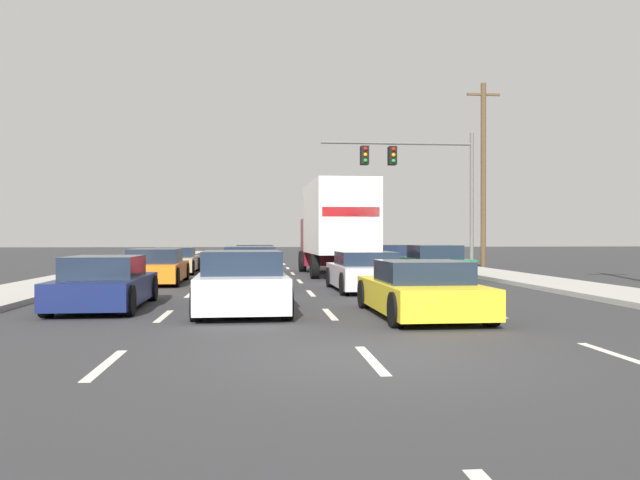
{
  "coord_description": "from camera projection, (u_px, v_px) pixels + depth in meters",
  "views": [
    {
      "loc": [
        -1.47,
        -8.62,
        1.62
      ],
      "look_at": [
        0.87,
        16.03,
        1.5
      ],
      "focal_mm": 36.09,
      "sensor_mm": 36.0,
      "label": 1
    }
  ],
  "objects": [
    {
      "name": "car_gray",
      "position": [
        250.0,
        269.0,
        20.63
      ],
      "size": [
        1.93,
        4.69,
        1.31
      ],
      "color": "slate",
      "rests_on": "ground_plane"
    },
    {
      "name": "car_green",
      "position": [
        434.0,
        264.0,
        24.47
      ],
      "size": [
        2.06,
        4.21,
        1.3
      ],
      "color": "#196B38",
      "rests_on": "ground_plane"
    },
    {
      "name": "car_yellow",
      "position": [
        421.0,
        291.0,
        13.03
      ],
      "size": [
        2.02,
        4.29,
        1.14
      ],
      "color": "yellow",
      "rests_on": "ground_plane"
    },
    {
      "name": "car_blue",
      "position": [
        394.0,
        259.0,
        30.59
      ],
      "size": [
        1.89,
        4.29,
        1.24
      ],
      "color": "#1E389E",
      "rests_on": "ground_plane"
    },
    {
      "name": "car_navy",
      "position": [
        105.0,
        284.0,
        14.52
      ],
      "size": [
        1.88,
        4.33,
        1.19
      ],
      "color": "#141E4C",
      "rests_on": "ground_plane"
    },
    {
      "name": "utility_pole_mid",
      "position": [
        483.0,
        173.0,
        34.33
      ],
      "size": [
        1.8,
        0.28,
        9.83
      ],
      "color": "brown",
      "rests_on": "ground_plane"
    },
    {
      "name": "car_white",
      "position": [
        242.0,
        283.0,
        13.87
      ],
      "size": [
        2.06,
        4.26,
        1.32
      ],
      "color": "white",
      "rests_on": "ground_plane"
    },
    {
      "name": "ground_plane",
      "position": [
        287.0,
        268.0,
        33.61
      ],
      "size": [
        140.0,
        140.0,
        0.0
      ],
      "primitive_type": "plane",
      "color": "#333335"
    },
    {
      "name": "car_red",
      "position": [
        254.0,
        260.0,
        28.69
      ],
      "size": [
        2.03,
        4.32,
        1.26
      ],
      "color": "red",
      "rests_on": "ground_plane"
    },
    {
      "name": "traffic_signal_mast",
      "position": [
        411.0,
        168.0,
        33.32
      ],
      "size": [
        8.04,
        0.69,
        7.06
      ],
      "color": "#595B56",
      "rests_on": "ground_plane"
    },
    {
      "name": "car_tan",
      "position": [
        175.0,
        261.0,
        28.63
      ],
      "size": [
        2.05,
        4.65,
        1.15
      ],
      "color": "tan",
      "rests_on": "ground_plane"
    },
    {
      "name": "lane_markings",
      "position": [
        293.0,
        273.0,
        28.34
      ],
      "size": [
        6.94,
        52.0,
        0.01
      ],
      "color": "silver",
      "rests_on": "ground_plane"
    },
    {
      "name": "car_silver",
      "position": [
        366.0,
        272.0,
        19.25
      ],
      "size": [
        2.03,
        4.08,
        1.17
      ],
      "color": "#B7BABF",
      "rests_on": "ground_plane"
    },
    {
      "name": "car_orange",
      "position": [
        156.0,
        267.0,
        22.22
      ],
      "size": [
        2.01,
        4.6,
        1.21
      ],
      "color": "orange",
      "rests_on": "ground_plane"
    },
    {
      "name": "sidewalk_left",
      "position": [
        104.0,
        273.0,
        27.86
      ],
      "size": [
        2.47,
        80.0,
        0.14
      ],
      "primitive_type": "cube",
      "color": "#B2AFA8",
      "rests_on": "ground_plane"
    },
    {
      "name": "sidewalk_right",
      "position": [
        471.0,
        271.0,
        29.41
      ],
      "size": [
        2.47,
        80.0,
        0.14
      ],
      "primitive_type": "cube",
      "color": "#B2AFA8",
      "rests_on": "ground_plane"
    },
    {
      "name": "box_truck",
      "position": [
        336.0,
        224.0,
        26.8
      ],
      "size": [
        2.7,
        7.82,
        3.81
      ],
      "color": "white",
      "rests_on": "ground_plane"
    }
  ]
}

